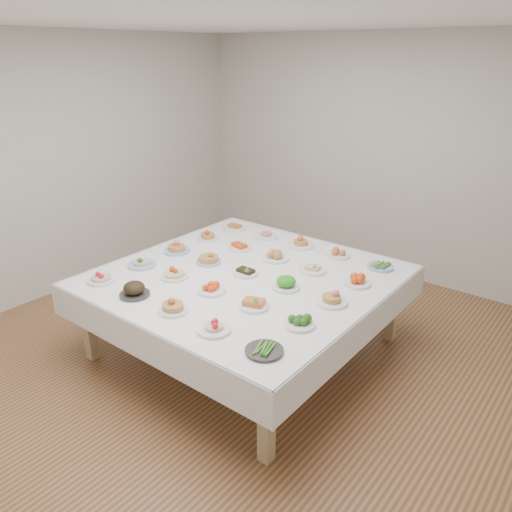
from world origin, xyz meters
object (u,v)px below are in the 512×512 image
Objects in this scene: display_table at (246,281)px; dish_0 at (101,276)px; dish_24 at (380,266)px; dish_12 at (246,270)px.

display_table is 10.41× the size of dish_0.
display_table is 1.24m from dish_0.
dish_12 is at bearing -135.23° from dish_24.
dish_0 reaches higher than dish_24.
dish_0 is 0.95× the size of dish_24.
dish_0 is at bearing -134.82° from display_table.
dish_0 reaches higher than display_table.
dish_0 is at bearing -134.53° from dish_12.
dish_12 is (-0.00, 0.01, 0.11)m from display_table.
display_table is 0.11m from dish_12.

